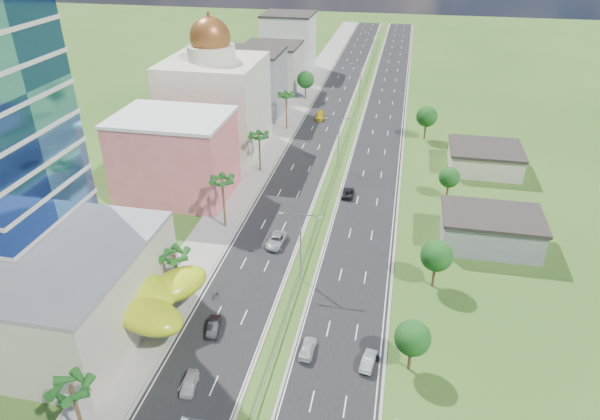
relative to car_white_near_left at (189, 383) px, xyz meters
The scene contains 36 objects.
ground 15.23m from the car_white_near_left, 57.18° to the left, with size 500.00×500.00×0.00m, color #2D5119.
road_left 102.79m from the car_white_near_left, 89.59° to the left, with size 11.00×260.00×0.04m, color black.
road_right 103.98m from the car_white_near_left, 81.29° to the left, with size 11.00×260.00×0.04m, color black.
sidewalk_left 103.16m from the car_white_near_left, 94.87° to the left, with size 7.00×260.00×0.12m, color gray.
median_guardrail 85.17m from the car_white_near_left, 84.45° to the left, with size 0.10×216.06×0.76m.
streetlight_median_b 24.97m from the car_white_near_left, 70.11° to the left, with size 6.04×0.25×11.00m.
streetlight_median_c 63.61m from the car_white_near_left, 82.52° to the left, with size 6.04×0.25×11.00m.
streetlight_median_d 108.27m from the car_white_near_left, 85.63° to the left, with size 6.04×0.25×11.00m.
streetlight_median_e 153.12m from the car_white_near_left, 86.91° to the left, with size 6.04×0.25×11.00m.
mall_podium 25.17m from the car_white_near_left, 164.07° to the left, with size 30.00×24.00×11.00m, color #B8AB97.
lime_canopy 15.28m from the car_white_near_left, 143.25° to the left, with size 18.00×15.00×7.40m.
pink_shophouse 49.42m from the car_white_near_left, 113.81° to the left, with size 20.00×15.00×15.00m, color #D15D56.
domed_building 71.40m from the car_white_near_left, 106.25° to the left, with size 20.00×20.00×28.70m.
midrise_grey 94.94m from the car_white_near_left, 101.43° to the left, with size 16.00×15.00×16.00m, color gray.
midrise_beige 116.45m from the car_white_near_left, 99.28° to the left, with size 16.00×15.00×13.00m, color #B8AB97.
midrise_white 139.30m from the car_white_near_left, 97.75° to the left, with size 16.00×15.00×18.00m, color silver.
shed_near 52.39m from the car_white_near_left, 46.19° to the left, with size 15.00×10.00×5.00m, color gray.
shed_far 77.84m from the car_white_near_left, 60.57° to the left, with size 14.00×12.00×4.40m, color #B8AB97.
palm_tree_a 13.83m from the car_white_near_left, 128.21° to the right, with size 3.60×3.60×9.10m.
palm_tree_b 17.65m from the car_white_near_left, 116.15° to the left, with size 3.60×3.60×8.10m.
palm_tree_c 36.38m from the car_white_near_left, 101.78° to the left, with size 3.60×3.60×9.60m.
palm_tree_d 58.64m from the car_white_near_left, 97.16° to the left, with size 3.60×3.60×8.60m.
palm_tree_e 83.45m from the car_white_near_left, 95.01° to the left, with size 3.60×3.60×9.40m.
leafy_tree_lfar 108.14m from the car_white_near_left, 93.85° to the left, with size 4.90×4.90×8.05m.
leafy_tree_ra 25.79m from the car_white_near_left, 17.80° to the left, with size 4.20×4.20×6.90m.
leafy_tree_rb 37.10m from the car_white_near_left, 42.29° to the left, with size 4.55×4.55×7.47m.
leafy_tree_rc 60.94m from the car_white_near_left, 60.19° to the left, with size 3.85×3.85×6.33m.
leafy_tree_rd 86.98m from the car_white_near_left, 72.41° to the left, with size 4.90×4.90×8.05m.
car_white_near_left is the anchor object (origin of this frame).
car_dark_left 9.49m from the car_white_near_left, 92.77° to the left, with size 1.42×4.07×1.34m, color black.
car_silver_mid_left 31.08m from the car_white_near_left, 85.15° to the left, with size 2.48×5.39×1.50m, color #9A9DA1.
car_yellow_far_left 91.96m from the car_white_near_left, 90.22° to the left, with size 2.21×5.43×1.58m, color gold.
car_white_near_right 14.52m from the car_white_near_left, 33.74° to the left, with size 1.69×4.20×1.43m, color silver.
car_silver_right 20.91m from the car_white_near_left, 20.96° to the left, with size 1.41×4.03×1.33m, color #B5B8BD.
car_dark_far_right 51.60m from the car_white_near_left, 76.64° to the left, with size 2.15×4.66×1.29m, color black.
motorcycle 16.28m from the car_white_near_left, 98.97° to the left, with size 0.53×1.75×1.12m, color black.
Camera 1 is at (12.45, -52.50, 47.12)m, focal length 32.00 mm.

